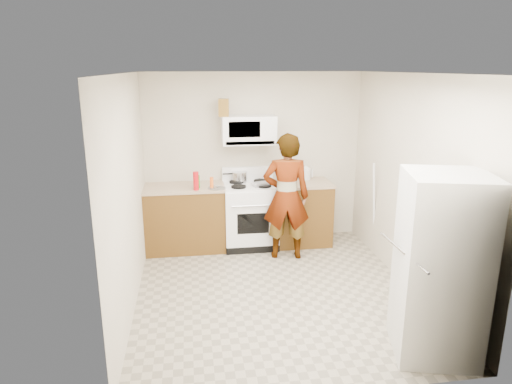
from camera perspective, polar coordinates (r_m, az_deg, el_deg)
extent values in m
plane|color=gray|center=(5.53, 2.41, -12.25)|extent=(3.60, 3.60, 0.00)
cube|color=beige|center=(6.79, -0.28, 4.24)|extent=(3.20, 0.02, 2.50)
cube|color=beige|center=(5.59, 18.79, 0.95)|extent=(0.02, 3.60, 2.50)
cube|color=brown|center=(6.65, -8.83, -3.35)|extent=(1.12, 0.62, 0.90)
cube|color=tan|center=(6.51, -9.00, 0.55)|extent=(1.14, 0.64, 0.03)
cube|color=brown|center=(6.84, 5.74, -2.70)|extent=(0.80, 0.62, 0.90)
cube|color=tan|center=(6.71, 5.85, 1.10)|extent=(0.82, 0.64, 0.03)
cube|color=white|center=(6.68, -0.74, -3.05)|extent=(0.76, 0.65, 0.90)
cube|color=white|center=(6.55, -0.76, 0.81)|extent=(0.76, 0.62, 0.03)
cube|color=white|center=(6.80, -1.08, 2.34)|extent=(0.76, 0.08, 0.20)
cube|color=white|center=(6.53, -0.94, 7.78)|extent=(0.76, 0.38, 0.40)
imported|color=tan|center=(6.17, 3.80, -0.60)|extent=(0.68, 0.49, 1.73)
cube|color=silver|center=(4.42, 22.02, -8.65)|extent=(0.85, 0.85, 1.70)
cylinder|color=silver|center=(6.85, 6.23, 2.30)|extent=(0.19, 0.19, 0.17)
cube|color=brown|center=(6.41, -4.06, 10.48)|extent=(0.16, 0.16, 0.24)
cylinder|color=#B2B2B7|center=(6.69, -2.09, 2.00)|extent=(0.29, 0.29, 0.12)
cube|color=white|center=(6.46, 0.64, 0.97)|extent=(0.29, 0.23, 0.05)
cylinder|color=red|center=(6.26, -7.51, 1.38)|extent=(0.08, 0.08, 0.25)
cylinder|color=orange|center=(6.35, -5.57, 1.17)|extent=(0.06, 0.06, 0.15)
cylinder|color=#1E8818|center=(6.37, -7.29, 1.29)|extent=(0.07, 0.07, 0.18)
cylinder|color=white|center=(6.34, -4.92, 0.51)|extent=(0.27, 0.27, 0.01)
cylinder|color=white|center=(6.57, 14.54, -1.90)|extent=(0.21, 0.22, 1.31)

